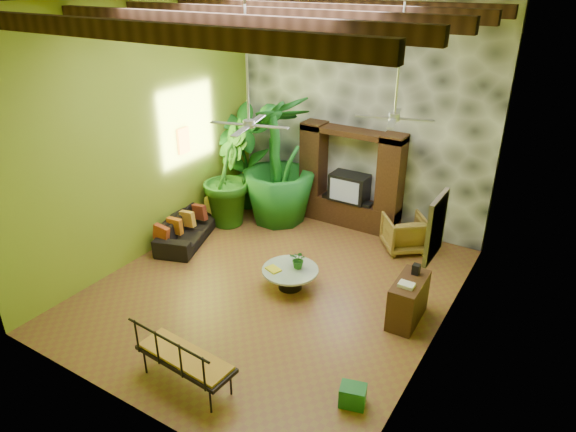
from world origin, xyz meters
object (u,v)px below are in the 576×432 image
Objects in this scene: sofa at (188,227)px; tall_plant_a at (244,158)px; ceiling_fan_back at (395,105)px; coffee_table at (290,276)px; iron_bench at (181,357)px; side_console at (408,300)px; tall_plant_c at (278,160)px; ceiling_fan_front at (248,111)px; wicker_armchair at (404,233)px; green_bin at (353,396)px; tall_plant_b at (227,174)px; entertainment_center at (350,185)px.

sofa is 0.78× the size of tall_plant_a.
ceiling_fan_back is 3.59m from coffee_table.
tall_plant_a is at bearing 160.76° from ceiling_fan_back.
side_console is at bearing 59.48° from iron_bench.
iron_bench is at bearing -126.06° from side_console.
tall_plant_c is 2.84× the size of coffee_table.
ceiling_fan_front is 0.62× the size of tall_plant_c.
ceiling_fan_front is 4.08m from sofa.
coffee_table is (0.45, 0.52, -3.15)m from ceiling_fan_front.
wicker_armchair is 2.50m from side_console.
side_console reaches higher than wicker_armchair.
ceiling_fan_front reaches higher than side_console.
ceiling_fan_front and ceiling_fan_back have the same top height.
green_bin is (0.03, -2.21, -0.24)m from side_console.
sofa is 1.50m from tall_plant_b.
sofa is at bearing 154.28° from green_bin.
tall_plant_a reaches higher than wicker_armchair.
side_console is at bearing 72.19° from wicker_armchair.
ceiling_fan_back reaches higher than entertainment_center.
tall_plant_c reaches higher than iron_bench.
sofa is (-2.65, -2.56, -0.67)m from entertainment_center.
tall_plant_a is at bearing -19.45° from sofa.
sofa is 0.85× the size of tall_plant_b.
side_console is (4.89, -1.45, -0.79)m from tall_plant_b.
side_console is at bearing 5.17° from coffee_table.
entertainment_center reaches higher than side_console.
side_console is (0.85, -0.88, -3.01)m from ceiling_fan_back.
tall_plant_b is at bearing 124.42° from iron_bench.
ceiling_fan_back is 4.65m from tall_plant_b.
ceiling_fan_back is at bearing 132.23° from side_console.
green_bin is at bearing -47.52° from tall_plant_c.
tall_plant_b is at bearing 171.97° from ceiling_fan_back.
ceiling_fan_front is 1.00× the size of ceiling_fan_back.
coffee_table is (1.75, -2.33, -1.24)m from tall_plant_c.
tall_plant_c is 6.03m from green_bin.
entertainment_center is 2.68m from tall_plant_a.
tall_plant_c is 1.91× the size of iron_bench.
tall_plant_b is 6.21m from green_bin.
ceiling_fan_front reaches higher than wicker_armchair.
tall_plant_c is at bearing 149.91° from side_console.
sofa is 4.66m from wicker_armchair.
iron_bench is (-1.25, -5.49, 0.16)m from wicker_armchair.
entertainment_center is at bearing 129.57° from ceiling_fan_back.
green_bin is at bearing 27.47° from iron_bench.
ceiling_fan_back is 3.35m from wicker_armchair.
iron_bench is 3.84m from side_console.
side_console reaches higher than coffee_table.
entertainment_center is 4.30m from ceiling_fan_front.
entertainment_center is 6.00m from iron_bench.
tall_plant_c is (0.95, 0.68, 0.31)m from tall_plant_b.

